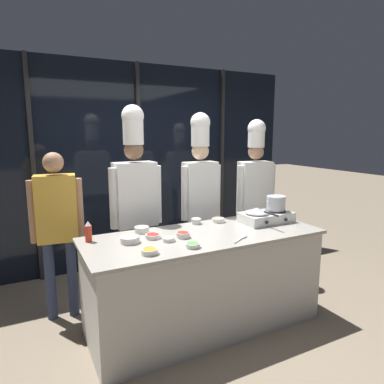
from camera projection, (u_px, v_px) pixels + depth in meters
The scene contains 21 objects.
ground_plane at pixel (204, 324), 3.27m from camera, with size 24.00×24.00×0.00m, color #7F705B.
window_wall_back at pixel (139, 166), 4.65m from camera, with size 4.60×0.09×2.70m.
demo_counter at pixel (204, 280), 3.19m from camera, with size 2.18×0.85×0.90m.
portable_stove at pixel (266, 217), 3.51m from camera, with size 0.53×0.32×0.11m.
frying_pan at pixel (257, 211), 3.44m from camera, with size 0.25×0.44×0.05m.
stock_pot at pixel (276, 203), 3.54m from camera, with size 0.22×0.20×0.15m.
squeeze_bottle_chili at pixel (88, 232), 2.89m from camera, with size 0.06×0.06×0.18m.
prep_bowl_carrots at pixel (150, 251), 2.60m from camera, with size 0.13×0.13×0.04m.
prep_bowl_bell_pepper at pixel (153, 236), 2.99m from camera, with size 0.14×0.14×0.04m.
prep_bowl_chili_flakes at pixel (183, 234), 3.00m from camera, with size 0.12×0.12×0.05m.
prep_bowl_onion at pixel (130, 239), 2.87m from camera, with size 0.17×0.17×0.06m.
prep_bowl_chicken at pixel (169, 239), 2.91m from camera, with size 0.11×0.11×0.04m.
prep_bowl_noodles at pixel (142, 229), 3.16m from camera, with size 0.13×0.13×0.06m.
prep_bowl_scallions at pixel (193, 245), 2.75m from camera, with size 0.12×0.12×0.04m.
prep_bowl_bean_sprouts at pixel (196, 221), 3.46m from camera, with size 0.10×0.10×0.06m.
prep_bowl_mushrooms at pixel (218, 220), 3.52m from camera, with size 0.13×0.13×0.04m.
serving_spoon_slotted at pixel (242, 238), 2.99m from camera, with size 0.22×0.15×0.02m.
person_guest at pixel (57, 219), 3.23m from camera, with size 0.48×0.24×1.63m.
chef_head at pixel (135, 190), 3.56m from camera, with size 0.56×0.24×2.08m.
chef_sous at pixel (200, 185), 3.90m from camera, with size 0.50×0.22×2.02m.
chef_line at pixel (255, 185), 4.22m from camera, with size 0.52×0.25×1.96m.
Camera 1 is at (-1.47, -2.62, 1.82)m, focal length 32.00 mm.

